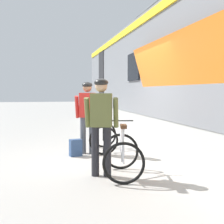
% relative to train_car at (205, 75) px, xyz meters
% --- Properties ---
extents(ground_plane, '(80.00, 80.00, 0.00)m').
position_rel_train_car_xyz_m(ground_plane, '(-2.75, -0.51, -1.97)').
color(ground_plane, '#A09E99').
extents(train_car, '(3.27, 18.72, 3.88)m').
position_rel_train_car_xyz_m(train_car, '(0.00, 0.00, 0.00)').
color(train_car, slate).
rests_on(train_car, ground).
extents(cyclist_near_in_red, '(0.66, 0.41, 1.76)m').
position_rel_train_car_xyz_m(cyclist_near_in_red, '(-3.05, 0.21, -0.91)').
color(cyclist_near_in_red, '#4C515B').
rests_on(cyclist_near_in_red, ground).
extents(cyclist_far_in_olive, '(0.66, 0.43, 1.76)m').
position_rel_train_car_xyz_m(cyclist_far_in_olive, '(-3.09, -1.88, -0.91)').
color(cyclist_far_in_olive, '#232328').
rests_on(cyclist_far_in_olive, ground).
extents(bicycle_near_black, '(0.90, 1.18, 0.99)m').
position_rel_train_car_xyz_m(bicycle_near_black, '(-2.60, 0.44, -1.56)').
color(bicycle_near_black, black).
rests_on(bicycle_near_black, ground).
extents(bicycle_far_silver, '(0.91, 1.19, 0.99)m').
position_rel_train_car_xyz_m(bicycle_far_silver, '(-2.73, -1.99, -1.56)').
color(bicycle_far_silver, black).
rests_on(bicycle_far_silver, ground).
extents(backpack_on_platform, '(0.31, 0.23, 0.40)m').
position_rel_train_car_xyz_m(backpack_on_platform, '(-3.37, -0.04, -1.77)').
color(backpack_on_platform, navy).
rests_on(backpack_on_platform, ground).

